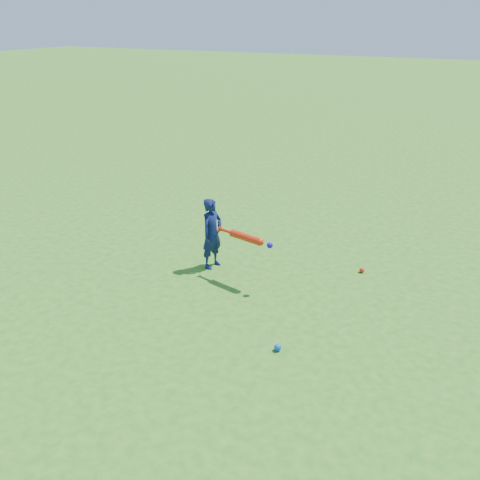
{
  "coord_description": "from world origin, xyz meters",
  "views": [
    {
      "loc": [
        3.85,
        -5.8,
        3.25
      ],
      "look_at": [
        0.98,
        -0.09,
        0.54
      ],
      "focal_mm": 40.0,
      "sensor_mm": 36.0,
      "label": 1
    }
  ],
  "objects_px": {
    "ground_ball_red": "(362,270)",
    "ground_ball_blue": "(278,347)",
    "bat_swing": "(248,238)",
    "child": "(212,234)"
  },
  "relations": [
    {
      "from": "ground_ball_red",
      "to": "ground_ball_blue",
      "type": "bearing_deg",
      "value": -97.9
    },
    {
      "from": "ground_ball_blue",
      "to": "bat_swing",
      "type": "bearing_deg",
      "value": 127.42
    },
    {
      "from": "child",
      "to": "ground_ball_blue",
      "type": "distance_m",
      "value": 2.21
    },
    {
      "from": "ground_ball_blue",
      "to": "child",
      "type": "bearing_deg",
      "value": 137.6
    },
    {
      "from": "ground_ball_blue",
      "to": "bat_swing",
      "type": "height_order",
      "value": "bat_swing"
    },
    {
      "from": "child",
      "to": "bat_swing",
      "type": "xyz_separation_m",
      "value": [
        0.65,
        -0.22,
        0.14
      ]
    },
    {
      "from": "child",
      "to": "ground_ball_red",
      "type": "relative_size",
      "value": 14.44
    },
    {
      "from": "bat_swing",
      "to": "ground_ball_red",
      "type": "bearing_deg",
      "value": 51.31
    },
    {
      "from": "ground_ball_blue",
      "to": "bat_swing",
      "type": "distance_m",
      "value": 1.67
    },
    {
      "from": "child",
      "to": "ground_ball_red",
      "type": "height_order",
      "value": "child"
    }
  ]
}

